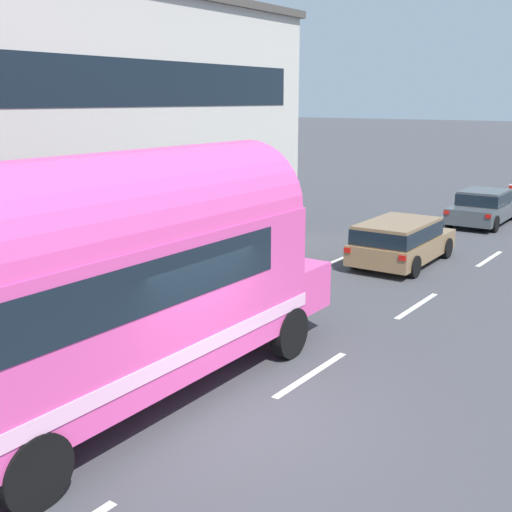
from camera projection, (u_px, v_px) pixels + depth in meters
The scene contains 5 objects.
ground_plane at pixel (239, 421), 9.98m from camera, with size 300.00×300.00×0.00m, color #424247.
lane_markings at pixel (410, 247), 21.74m from camera, with size 3.93×80.00×0.01m.
painted_bus at pixel (87, 277), 9.53m from camera, with size 2.72×10.35×4.12m.
car_lead at pixel (400, 239), 19.27m from camera, with size 2.11×4.29×1.37m.
car_second at pixel (484, 206), 25.69m from camera, with size 1.99×4.55×1.37m.
Camera 1 is at (5.56, -7.18, 4.88)m, focal length 44.91 mm.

